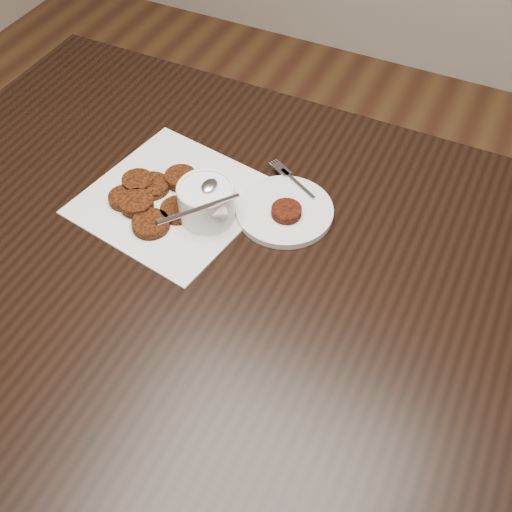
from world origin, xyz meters
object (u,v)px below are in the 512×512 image
(sauce_ramekin, at_px, (205,187))
(plate_with_patty, at_px, (285,208))
(table, at_px, (264,387))
(napkin, at_px, (174,199))

(sauce_ramekin, bearing_deg, plate_with_patty, 29.71)
(table, xyz_separation_m, sauce_ramekin, (-0.16, 0.08, 0.45))
(table, height_order, plate_with_patty, plate_with_patty)
(sauce_ramekin, bearing_deg, napkin, 171.64)
(table, distance_m, plate_with_patty, 0.42)
(napkin, xyz_separation_m, sauce_ramekin, (0.08, -0.01, 0.07))
(sauce_ramekin, distance_m, plate_with_patty, 0.15)
(table, bearing_deg, sauce_ramekin, 152.13)
(napkin, distance_m, sauce_ramekin, 0.11)
(napkin, distance_m, plate_with_patty, 0.21)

